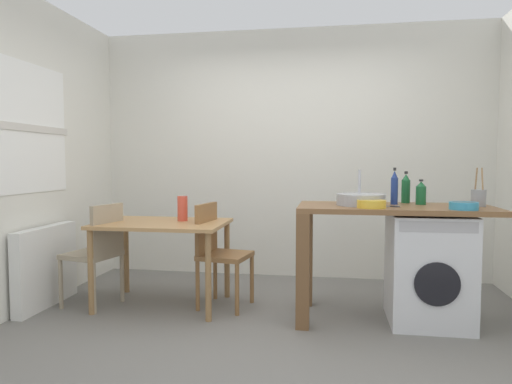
{
  "coord_description": "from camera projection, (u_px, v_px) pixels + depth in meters",
  "views": [
    {
      "loc": [
        0.43,
        -3.27,
        1.26
      ],
      "look_at": [
        -0.18,
        0.45,
        1.01
      ],
      "focal_mm": 31.92,
      "sensor_mm": 36.0,
      "label": 1
    }
  ],
  "objects": [
    {
      "name": "washing_machine",
      "position": [
        428.0,
        269.0,
        3.56
      ],
      "size": [
        0.6,
        0.61,
        0.86
      ],
      "color": "silver",
      "rests_on": "ground_plane"
    },
    {
      "name": "radiator",
      "position": [
        46.0,
        267.0,
        3.97
      ],
      "size": [
        0.1,
        0.8,
        0.7
      ],
      "primitive_type": "cube",
      "color": "white",
      "rests_on": "ground_plane"
    },
    {
      "name": "chair_opposite",
      "position": [
        217.0,
        249.0,
        3.97
      ],
      "size": [
        0.46,
        0.46,
        0.9
      ],
      "rotation": [
        0.0,
        0.0,
        -1.75
      ],
      "color": "olive",
      "rests_on": "ground_plane"
    },
    {
      "name": "kitchen_counter",
      "position": [
        367.0,
        225.0,
        3.61
      ],
      "size": [
        1.5,
        0.68,
        0.92
      ],
      "color": "brown",
      "rests_on": "ground_plane"
    },
    {
      "name": "vase",
      "position": [
        183.0,
        208.0,
        4.04
      ],
      "size": [
        0.09,
        0.09,
        0.22
      ],
      "primitive_type": "cylinder",
      "color": "#D84C38",
      "rests_on": "dining_table"
    },
    {
      "name": "mixing_bowl",
      "position": [
        371.0,
        203.0,
        3.4
      ],
      "size": [
        0.21,
        0.21,
        0.06
      ],
      "color": "gold",
      "rests_on": "kitchen_counter"
    },
    {
      "name": "bottle_clear_small",
      "position": [
        421.0,
        193.0,
        3.66
      ],
      "size": [
        0.08,
        0.08,
        0.2
      ],
      "color": "#19592D",
      "rests_on": "kitchen_counter"
    },
    {
      "name": "dining_table",
      "position": [
        163.0,
        233.0,
        3.98
      ],
      "size": [
        1.1,
        0.76,
        0.74
      ],
      "color": "tan",
      "rests_on": "ground_plane"
    },
    {
      "name": "wall_window_side",
      "position": [
        5.0,
        151.0,
        3.64
      ],
      "size": [
        0.12,
        3.8,
        2.7
      ],
      "color": "silver",
      "rests_on": "ground_plane"
    },
    {
      "name": "wall_back",
      "position": [
        291.0,
        154.0,
        5.01
      ],
      "size": [
        4.6,
        0.1,
        2.7
      ],
      "primitive_type": "cube",
      "color": "silver",
      "rests_on": "ground_plane"
    },
    {
      "name": "sink_basin",
      "position": [
        361.0,
        200.0,
        3.61
      ],
      "size": [
        0.38,
        0.38,
        0.09
      ],
      "primitive_type": "cylinder",
      "color": "#9EA0A5",
      "rests_on": "kitchen_counter"
    },
    {
      "name": "colander",
      "position": [
        464.0,
        205.0,
        3.28
      ],
      "size": [
        0.2,
        0.2,
        0.06
      ],
      "color": "teal",
      "rests_on": "kitchen_counter"
    },
    {
      "name": "scissors",
      "position": [
        390.0,
        206.0,
        3.48
      ],
      "size": [
        0.15,
        0.06,
        0.01
      ],
      "color": "#B2B2B7",
      "rests_on": "kitchen_counter"
    },
    {
      "name": "tap",
      "position": [
        359.0,
        186.0,
        3.78
      ],
      "size": [
        0.02,
        0.02,
        0.28
      ],
      "primitive_type": "cylinder",
      "color": "#B2B2B7",
      "rests_on": "kitchen_counter"
    },
    {
      "name": "utensil_crock",
      "position": [
        478.0,
        197.0,
        3.51
      ],
      "size": [
        0.11,
        0.11,
        0.3
      ],
      "color": "gray",
      "rests_on": "kitchen_counter"
    },
    {
      "name": "bottle_squat_brown",
      "position": [
        406.0,
        189.0,
        3.8
      ],
      "size": [
        0.07,
        0.07,
        0.26
      ],
      "color": "#19592D",
      "rests_on": "kitchen_counter"
    },
    {
      "name": "chair_person_seat",
      "position": [
        98.0,
        249.0,
        3.96
      ],
      "size": [
        0.48,
        0.48,
        0.9
      ],
      "rotation": [
        0.0,
        0.0,
        1.35
      ],
      "color": "gray",
      "rests_on": "ground_plane"
    },
    {
      "name": "bottle_tall_green",
      "position": [
        394.0,
        188.0,
        3.67
      ],
      "size": [
        0.06,
        0.06,
        0.3
      ],
      "color": "navy",
      "rests_on": "kitchen_counter"
    },
    {
      "name": "ground_plane",
      "position": [
        270.0,
        332.0,
        3.38
      ],
      "size": [
        5.46,
        5.46,
        0.0
      ],
      "primitive_type": "plane",
      "color": "slate"
    }
  ]
}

